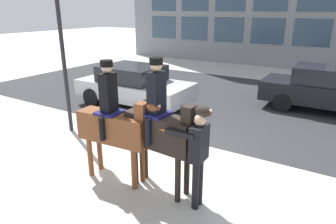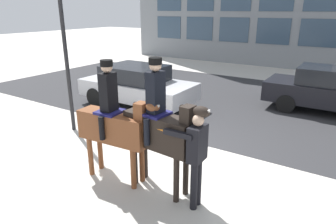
{
  "view_description": "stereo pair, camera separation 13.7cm",
  "coord_description": "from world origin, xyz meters",
  "px_view_note": "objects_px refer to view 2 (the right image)",
  "views": [
    {
      "loc": [
        3.34,
        -6.13,
        3.42
      ],
      "look_at": [
        0.28,
        -1.11,
        1.39
      ],
      "focal_mm": 32.0,
      "sensor_mm": 36.0,
      "label": 1
    },
    {
      "loc": [
        3.45,
        -6.06,
        3.42
      ],
      "look_at": [
        0.28,
        -1.11,
        1.39
      ],
      "focal_mm": 32.0,
      "sensor_mm": 36.0,
      "label": 2
    }
  ],
  "objects_px": {
    "mounted_horse_lead": "(115,124)",
    "pedestrian_bystander": "(196,154)",
    "street_car_near_lane": "(137,85)",
    "street_car_far_lane": "(336,91)",
    "traffic_light": "(62,28)",
    "mounted_horse_companion": "(160,128)"
  },
  "relations": [
    {
      "from": "mounted_horse_lead",
      "to": "pedestrian_bystander",
      "type": "relative_size",
      "value": 1.41
    },
    {
      "from": "street_car_near_lane",
      "to": "mounted_horse_lead",
      "type": "bearing_deg",
      "value": -56.69
    },
    {
      "from": "street_car_far_lane",
      "to": "traffic_light",
      "type": "distance_m",
      "value": 8.9
    },
    {
      "from": "mounted_horse_lead",
      "to": "street_car_far_lane",
      "type": "bearing_deg",
      "value": 60.73
    },
    {
      "from": "mounted_horse_companion",
      "to": "street_car_near_lane",
      "type": "xyz_separation_m",
      "value": [
        -3.78,
        4.07,
        -0.54
      ]
    },
    {
      "from": "mounted_horse_companion",
      "to": "street_car_far_lane",
      "type": "bearing_deg",
      "value": 75.67
    },
    {
      "from": "street_car_near_lane",
      "to": "street_car_far_lane",
      "type": "bearing_deg",
      "value": 25.64
    },
    {
      "from": "mounted_horse_lead",
      "to": "street_car_near_lane",
      "type": "height_order",
      "value": "mounted_horse_lead"
    },
    {
      "from": "pedestrian_bystander",
      "to": "street_car_far_lane",
      "type": "distance_m",
      "value": 7.34
    },
    {
      "from": "mounted_horse_lead",
      "to": "street_car_near_lane",
      "type": "xyz_separation_m",
      "value": [
        -2.78,
        4.23,
        -0.46
      ]
    },
    {
      "from": "street_car_far_lane",
      "to": "pedestrian_bystander",
      "type": "bearing_deg",
      "value": -102.35
    },
    {
      "from": "pedestrian_bystander",
      "to": "traffic_light",
      "type": "height_order",
      "value": "traffic_light"
    },
    {
      "from": "mounted_horse_companion",
      "to": "street_car_far_lane",
      "type": "height_order",
      "value": "mounted_horse_companion"
    },
    {
      "from": "mounted_horse_lead",
      "to": "mounted_horse_companion",
      "type": "xyz_separation_m",
      "value": [
        1.0,
        0.16,
        0.08
      ]
    },
    {
      "from": "mounted_horse_lead",
      "to": "pedestrian_bystander",
      "type": "bearing_deg",
      "value": -3.25
    },
    {
      "from": "mounted_horse_lead",
      "to": "traffic_light",
      "type": "xyz_separation_m",
      "value": [
        -2.93,
        1.32,
        1.7
      ]
    },
    {
      "from": "mounted_horse_companion",
      "to": "pedestrian_bystander",
      "type": "distance_m",
      "value": 0.88
    },
    {
      "from": "street_car_far_lane",
      "to": "traffic_light",
      "type": "relative_size",
      "value": 1.03
    },
    {
      "from": "pedestrian_bystander",
      "to": "street_car_near_lane",
      "type": "relative_size",
      "value": 0.42
    },
    {
      "from": "mounted_horse_companion",
      "to": "pedestrian_bystander",
      "type": "height_order",
      "value": "mounted_horse_companion"
    },
    {
      "from": "pedestrian_bystander",
      "to": "street_car_far_lane",
      "type": "relative_size",
      "value": 0.39
    },
    {
      "from": "mounted_horse_companion",
      "to": "street_car_far_lane",
      "type": "distance_m",
      "value": 7.45
    }
  ]
}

